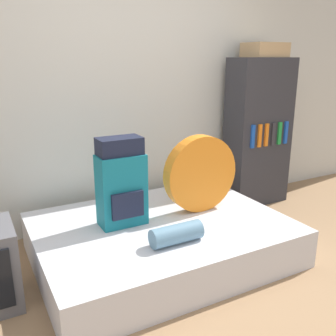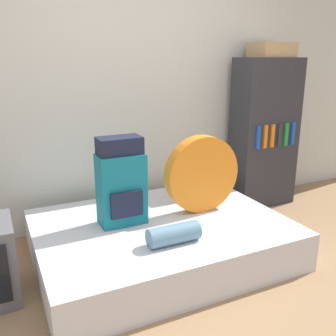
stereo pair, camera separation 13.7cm
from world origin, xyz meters
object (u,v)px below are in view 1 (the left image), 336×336
(backpack, at_px, (121,184))
(sleeping_roll, at_px, (176,234))
(tent_bag, at_px, (200,173))
(bookshelf, at_px, (258,133))
(cardboard_box, at_px, (265,50))

(backpack, height_order, sleeping_roll, backpack)
(tent_bag, bearing_deg, sleeping_roll, -137.49)
(sleeping_roll, xyz_separation_m, bookshelf, (1.61, 1.00, 0.42))
(backpack, height_order, bookshelf, bookshelf)
(sleeping_roll, distance_m, bookshelf, 1.94)
(backpack, xyz_separation_m, bookshelf, (1.83, 0.51, 0.15))
(backpack, distance_m, sleeping_roll, 0.61)
(backpack, bearing_deg, cardboard_box, 15.55)
(backpack, bearing_deg, tent_bag, -3.85)
(backpack, bearing_deg, sleeping_roll, -66.48)
(backpack, distance_m, bookshelf, 1.90)
(tent_bag, relative_size, sleeping_roll, 1.71)
(tent_bag, height_order, cardboard_box, cardboard_box)
(cardboard_box, bearing_deg, backpack, -164.45)
(tent_bag, height_order, sleeping_roll, tent_bag)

